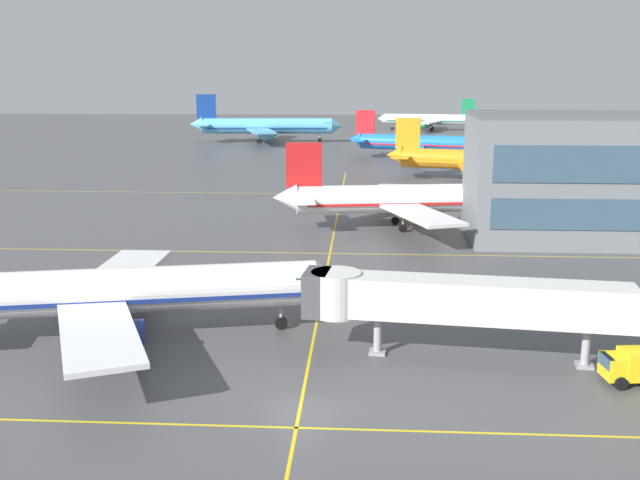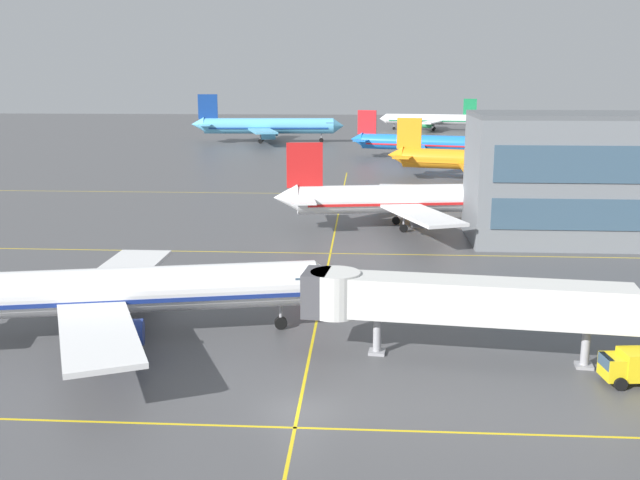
# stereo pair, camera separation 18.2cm
# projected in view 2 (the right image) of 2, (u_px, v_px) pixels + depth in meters

# --- Properties ---
(ground_plane) EXTENTS (600.00, 600.00, 0.00)m
(ground_plane) POSITION_uv_depth(u_px,v_px,m) (298.00, 411.00, 41.12)
(ground_plane) COLOR #4C4C4F
(airliner_front_gate) EXTENTS (32.24, 27.37, 10.08)m
(airliner_front_gate) POSITION_uv_depth(u_px,v_px,m) (118.00, 291.00, 51.85)
(airliner_front_gate) COLOR white
(airliner_front_gate) RESTS_ON ground
(airliner_second_row) EXTENTS (33.88, 28.92, 10.55)m
(airliner_second_row) POSITION_uv_depth(u_px,v_px,m) (411.00, 199.00, 88.84)
(airliner_second_row) COLOR white
(airliner_second_row) RESTS_ON ground
(airliner_third_row) EXTENTS (34.29, 29.18, 10.78)m
(airliner_third_row) POSITION_uv_depth(u_px,v_px,m) (484.00, 161.00, 127.17)
(airliner_third_row) COLOR orange
(airliner_third_row) RESTS_ON ground
(airliner_far_left_stand) EXTENTS (33.14, 28.24, 10.45)m
(airliner_far_left_stand) POSITION_uv_depth(u_px,v_px,m) (423.00, 143.00, 160.27)
(airliner_far_left_stand) COLOR blue
(airliner_far_left_stand) RESTS_ON ground
(airliner_far_right_stand) EXTENTS (41.64, 35.85, 12.94)m
(airliner_far_right_stand) POSITION_uv_depth(u_px,v_px,m) (267.00, 126.00, 199.03)
(airliner_far_right_stand) COLOR #5BB7E5
(airliner_far_right_stand) RESTS_ON ground
(airliner_distant_taxiway) EXTENTS (33.37, 28.48, 10.38)m
(airliner_distant_taxiway) POSITION_uv_depth(u_px,v_px,m) (430.00, 119.00, 241.58)
(airliner_distant_taxiway) COLOR white
(airliner_distant_taxiway) RESTS_ON ground
(taxiway_markings) EXTENTS (126.03, 128.38, 0.01)m
(taxiway_markings) POSITION_uv_depth(u_px,v_px,m) (330.00, 253.00, 77.02)
(taxiway_markings) COLOR yellow
(taxiway_markings) RESTS_ON ground
(service_truck_red_van) EXTENTS (4.29, 2.53, 2.10)m
(service_truck_red_van) POSITION_uv_depth(u_px,v_px,m) (636.00, 365.00, 44.52)
(service_truck_red_van) COLOR yellow
(service_truck_red_van) RESTS_ON ground
(jet_bridge) EXTENTS (21.44, 5.26, 5.58)m
(jet_bridge) POSITION_uv_depth(u_px,v_px,m) (442.00, 299.00, 47.94)
(jet_bridge) COLOR silver
(jet_bridge) RESTS_ON ground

